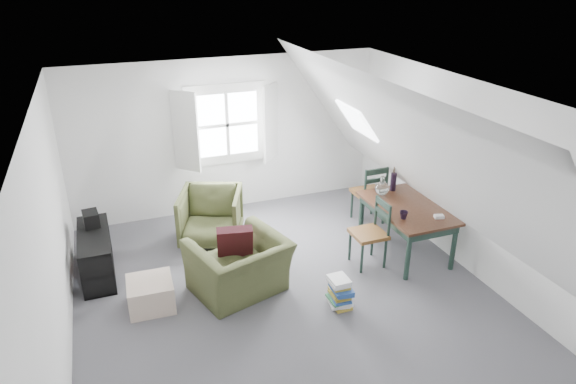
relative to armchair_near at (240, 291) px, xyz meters
name	(u,v)px	position (x,y,z in m)	size (l,w,h in m)	color
floor	(287,296)	(0.52, -0.31, 0.00)	(5.50, 5.50, 0.00)	#535358
ceiling	(286,98)	(0.52, -0.31, 2.50)	(5.50, 5.50, 0.00)	white
wall_back	(227,136)	(0.52, 2.44, 1.25)	(5.00, 5.00, 0.00)	white
wall_front	(425,367)	(0.52, -3.06, 1.25)	(5.00, 5.00, 0.00)	white
wall_left	(51,244)	(-1.98, -0.31, 1.25)	(5.50, 5.50, 0.00)	white
wall_right	(466,176)	(3.02, -0.31, 1.25)	(5.50, 5.50, 0.00)	white
slope_left	(143,182)	(-1.03, -0.31, 1.78)	(5.50, 5.50, 0.00)	white
slope_right	(407,147)	(2.07, -0.31, 1.78)	(5.50, 5.50, 0.00)	white
dormer_window	(228,125)	(0.52, 2.36, 1.45)	(1.71, 0.35, 1.30)	white
skylight	(357,121)	(2.07, 0.99, 1.75)	(0.55, 0.75, 0.04)	white
armchair_near	(240,291)	(0.00, 0.00, 0.00)	(1.10, 0.96, 0.72)	#414827
armchair_far	(213,240)	(-0.04, 1.38, 0.00)	(0.86, 0.88, 0.80)	#414827
throw_pillow	(235,242)	(0.00, 0.15, 0.63)	(0.44, 0.13, 0.44)	#3C1017
ottoman	(151,294)	(-1.08, 0.07, 0.18)	(0.53, 0.53, 0.35)	#C2AB97
dining_table	(406,212)	(2.46, 0.12, 0.62)	(0.86, 1.43, 0.71)	#341A0E
demijohn	(382,188)	(2.31, 0.57, 0.83)	(0.20, 0.20, 0.28)	silver
vase_twigs	(393,181)	(2.56, 0.67, 0.86)	(0.09, 0.10, 0.67)	black
cup	(403,218)	(2.21, -0.18, 0.71)	(0.11, 0.11, 0.10)	black
paper_box	(439,217)	(2.66, -0.33, 0.73)	(0.12, 0.08, 0.04)	white
dining_chair_far	(370,193)	(2.44, 1.12, 0.51)	(0.46, 0.46, 0.97)	brown
dining_chair_near	(371,232)	(1.85, 0.01, 0.48)	(0.43, 0.43, 0.93)	brown
media_shelf	(97,257)	(-1.66, 1.00, 0.27)	(0.39, 1.17, 0.60)	black
electronics_box	(91,219)	(-1.66, 1.29, 0.69)	(0.19, 0.27, 0.21)	black
magazine_stack	(340,292)	(1.04, -0.72, 0.19)	(0.29, 0.34, 0.38)	#B29933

